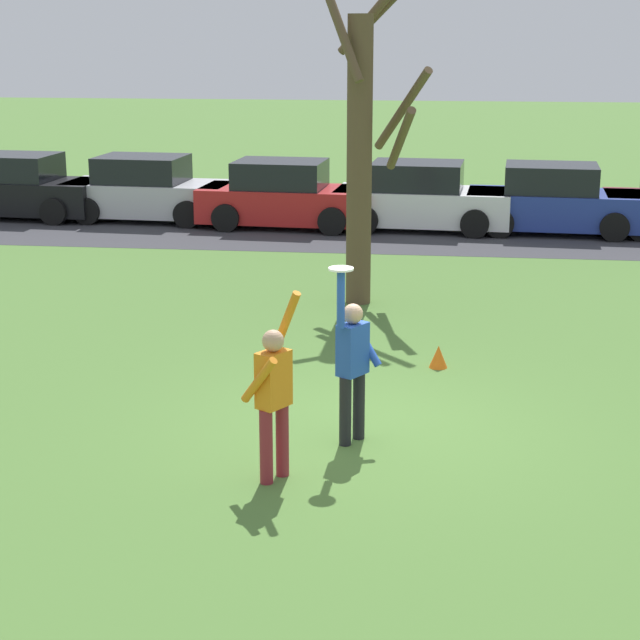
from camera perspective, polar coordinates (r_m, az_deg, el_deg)
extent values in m
plane|color=#4C7533|center=(12.88, 2.32, -5.77)|extent=(120.00, 120.00, 0.00)
cylinder|color=black|center=(12.42, 2.09, -4.56)|extent=(0.14, 0.14, 0.82)
cylinder|color=black|center=(12.23, 1.36, -4.89)|extent=(0.14, 0.14, 0.82)
cube|color=#234CB2|center=(12.10, 1.75, -1.56)|extent=(0.38, 0.42, 0.60)
sphere|color=tan|center=(11.98, 1.77, 0.34)|extent=(0.23, 0.23, 0.23)
cylinder|color=#234CB2|center=(12.26, 2.39, -1.11)|extent=(0.44, 0.32, 0.59)
cylinder|color=#234CB2|center=(11.76, 1.12, 1.13)|extent=(0.09, 0.09, 0.66)
cylinder|color=maroon|center=(11.24, -2.89, -6.77)|extent=(0.14, 0.14, 0.82)
cylinder|color=maroon|center=(11.42, -2.03, -6.39)|extent=(0.14, 0.14, 0.82)
cube|color=orange|center=(11.08, -2.50, -3.17)|extent=(0.38, 0.42, 0.60)
sphere|color=tan|center=(10.96, -2.52, -1.11)|extent=(0.23, 0.23, 0.23)
cylinder|color=orange|center=(10.91, -3.28, -3.23)|extent=(0.44, 0.32, 0.59)
cylinder|color=orange|center=(11.07, -1.77, 0.06)|extent=(0.32, 0.24, 0.65)
cylinder|color=white|center=(11.68, 1.13, 2.75)|extent=(0.28, 0.28, 0.02)
cube|color=black|center=(28.12, -15.68, 6.42)|extent=(4.21, 2.05, 0.80)
cube|color=black|center=(28.10, -16.06, 7.87)|extent=(2.20, 1.77, 0.64)
cylinder|color=black|center=(28.45, -12.53, 6.27)|extent=(0.67, 0.26, 0.66)
cylinder|color=black|center=(26.80, -14.04, 5.64)|extent=(0.67, 0.26, 0.66)
cube|color=#BCBCC1|center=(27.04, -9.13, 6.45)|extent=(4.21, 2.05, 0.80)
cube|color=black|center=(26.99, -9.50, 7.96)|extent=(2.20, 1.77, 0.64)
cylinder|color=black|center=(27.53, -5.97, 6.26)|extent=(0.67, 0.26, 0.66)
cylinder|color=black|center=(25.82, -7.11, 5.62)|extent=(0.67, 0.26, 0.66)
cylinder|color=black|center=(28.36, -10.93, 6.33)|extent=(0.67, 0.26, 0.66)
cylinder|color=black|center=(26.69, -12.35, 5.70)|extent=(0.67, 0.26, 0.66)
cube|color=red|center=(25.78, -1.79, 6.21)|extent=(4.21, 2.05, 0.80)
cube|color=black|center=(25.71, -2.14, 7.80)|extent=(2.20, 1.77, 0.64)
cylinder|color=black|center=(26.46, 1.34, 5.97)|extent=(0.67, 0.26, 0.66)
cylinder|color=black|center=(24.69, 0.65, 5.29)|extent=(0.67, 0.26, 0.66)
cylinder|color=black|center=(26.98, -4.03, 6.12)|extent=(0.67, 0.26, 0.66)
cylinder|color=black|center=(25.25, -5.07, 5.46)|extent=(0.67, 0.26, 0.66)
cube|color=white|center=(25.57, 5.52, 6.07)|extent=(4.21, 2.05, 0.80)
cube|color=black|center=(25.48, 5.22, 7.68)|extent=(2.20, 1.77, 0.64)
cylinder|color=black|center=(26.43, 8.45, 5.79)|extent=(0.67, 0.26, 0.66)
cylinder|color=black|center=(24.63, 8.27, 5.11)|extent=(0.67, 0.26, 0.66)
cylinder|color=black|center=(26.64, 2.95, 6.01)|extent=(0.67, 0.26, 0.66)
cylinder|color=black|center=(24.86, 2.38, 5.35)|extent=(0.67, 0.26, 0.66)
cube|color=#233893|center=(25.63, 12.50, 5.80)|extent=(4.21, 2.05, 0.80)
cube|color=black|center=(25.52, 12.25, 7.41)|extent=(2.20, 1.77, 0.64)
cylinder|color=black|center=(26.64, 15.16, 5.50)|extent=(0.67, 0.26, 0.66)
cylinder|color=black|center=(24.85, 15.46, 4.80)|extent=(0.67, 0.26, 0.66)
cylinder|color=black|center=(26.55, 9.67, 5.79)|extent=(0.67, 0.26, 0.66)
cylinder|color=black|center=(24.76, 9.58, 5.11)|extent=(0.67, 0.26, 0.66)
cylinder|color=black|center=(26.88, 16.43, 5.49)|extent=(0.67, 0.26, 0.66)
cube|color=#38383D|center=(25.89, 1.41, 5.03)|extent=(25.69, 6.40, 0.01)
cylinder|color=brown|center=(18.24, 2.11, 8.39)|extent=(0.43, 0.43, 4.86)
cylinder|color=brown|center=(18.67, 3.09, 16.30)|extent=(1.32, 0.64, 1.42)
cylinder|color=brown|center=(18.35, 4.34, 9.60)|extent=(0.57, 1.50, 1.19)
cylinder|color=brown|center=(18.89, 3.56, 16.45)|extent=(1.77, 0.91, 1.67)
cylinder|color=brown|center=(17.86, 1.32, 14.73)|extent=(0.74, 0.67, 1.36)
cylinder|color=brown|center=(18.55, 4.42, 11.13)|extent=(1.07, 1.54, 1.50)
cone|color=orange|center=(15.14, 6.34, -1.96)|extent=(0.26, 0.26, 0.32)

